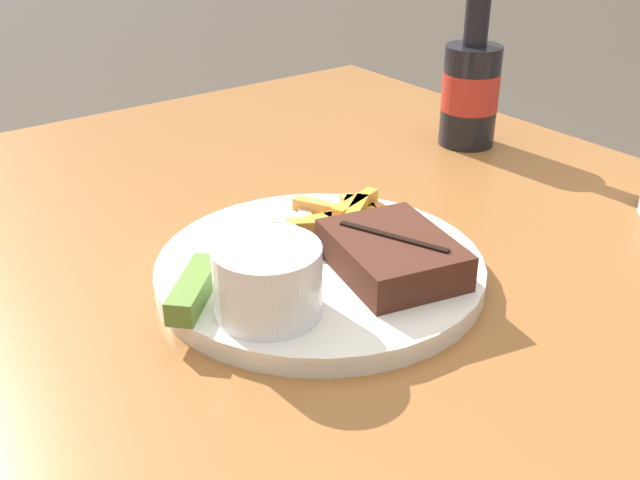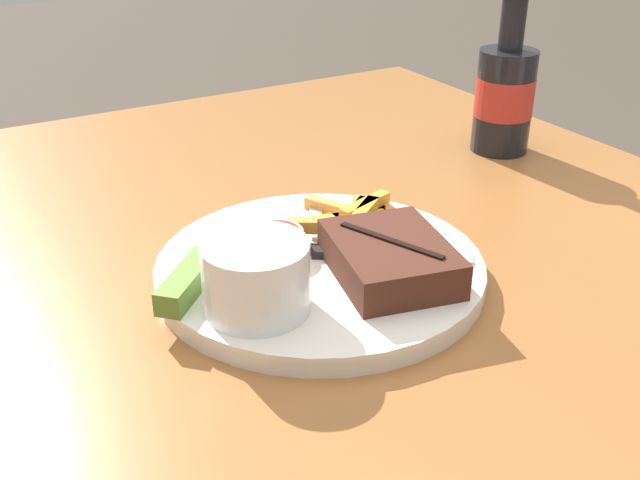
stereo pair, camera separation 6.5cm
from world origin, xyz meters
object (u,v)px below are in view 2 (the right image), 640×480
(fork_utensil, at_px, (316,221))
(beer_bottle, at_px, (505,94))
(knife_utensil, at_px, (359,253))
(steak_portion, at_px, (390,258))
(pickle_spear, at_px, (188,281))
(dipping_sauce_cup, at_px, (276,241))
(dinner_plate, at_px, (320,269))
(coleslaw_cup, at_px, (256,273))

(fork_utensil, distance_m, beer_bottle, 0.34)
(beer_bottle, bearing_deg, knife_utensil, -61.57)
(steak_portion, distance_m, fork_utensil, 0.12)
(steak_portion, distance_m, pickle_spear, 0.17)
(dipping_sauce_cup, distance_m, knife_utensil, 0.08)
(steak_portion, relative_size, pickle_spear, 1.83)
(dinner_plate, height_order, pickle_spear, pickle_spear)
(steak_portion, height_order, pickle_spear, steak_portion)
(steak_portion, xyz_separation_m, knife_utensil, (-0.04, -0.00, -0.01))
(steak_portion, height_order, dipping_sauce_cup, steak_portion)
(dipping_sauce_cup, bearing_deg, knife_utensil, 55.78)
(steak_portion, bearing_deg, dipping_sauce_cup, -141.15)
(fork_utensil, bearing_deg, coleslaw_cup, -19.18)
(dinner_plate, bearing_deg, fork_utensil, 152.51)
(steak_portion, bearing_deg, beer_bottle, 123.96)
(steak_portion, distance_m, dipping_sauce_cup, 0.11)
(dinner_plate, relative_size, dipping_sauce_cup, 5.82)
(fork_utensil, xyz_separation_m, beer_bottle, (-0.10, 0.32, 0.05))
(dinner_plate, bearing_deg, dipping_sauce_cup, -137.87)
(steak_portion, bearing_deg, fork_utensil, -178.44)
(dipping_sauce_cup, distance_m, pickle_spear, 0.09)
(coleslaw_cup, distance_m, fork_utensil, 0.16)
(coleslaw_cup, bearing_deg, pickle_spear, -143.74)
(dinner_plate, xyz_separation_m, dipping_sauce_cup, (-0.03, -0.03, 0.02))
(dinner_plate, relative_size, knife_utensil, 2.00)
(steak_portion, relative_size, dipping_sauce_cup, 2.72)
(pickle_spear, height_order, beer_bottle, beer_bottle)
(coleslaw_cup, xyz_separation_m, fork_utensil, (-0.11, 0.12, -0.03))
(beer_bottle, bearing_deg, steak_portion, -56.04)
(pickle_spear, bearing_deg, dipping_sauce_cup, 103.95)
(dipping_sauce_cup, xyz_separation_m, fork_utensil, (-0.04, 0.06, -0.01))
(steak_portion, height_order, knife_utensil, steak_portion)
(coleslaw_cup, bearing_deg, dipping_sauce_cup, 143.67)
(knife_utensil, bearing_deg, dinner_plate, -163.60)
(coleslaw_cup, xyz_separation_m, beer_bottle, (-0.21, 0.44, 0.02))
(fork_utensil, relative_size, beer_bottle, 0.61)
(pickle_spear, xyz_separation_m, fork_utensil, (-0.06, 0.15, -0.01))
(pickle_spear, bearing_deg, fork_utensil, 111.04)
(dipping_sauce_cup, bearing_deg, steak_portion, 38.85)
(dinner_plate, relative_size, fork_utensil, 2.33)
(dipping_sauce_cup, height_order, beer_bottle, beer_bottle)
(dinner_plate, xyz_separation_m, steak_portion, (0.05, 0.04, 0.02))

